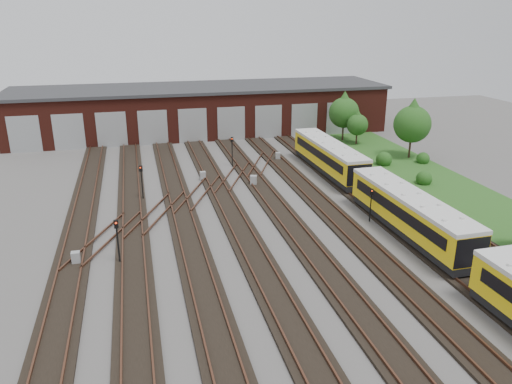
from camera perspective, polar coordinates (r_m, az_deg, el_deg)
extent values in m
plane|color=#4D4A48|center=(34.09, 3.43, -7.66)|extent=(120.00, 120.00, 0.00)
cube|color=black|center=(33.13, -20.76, -9.71)|extent=(2.40, 70.00, 0.18)
cube|color=#563322|center=(33.16, -22.03, -9.53)|extent=(0.10, 70.00, 0.15)
cube|color=#563322|center=(32.95, -19.54, -9.39)|extent=(0.10, 70.00, 0.15)
cube|color=black|center=(32.79, -13.74, -9.24)|extent=(2.40, 70.00, 0.18)
cube|color=#563322|center=(32.74, -15.03, -9.08)|extent=(0.10, 70.00, 0.15)
cube|color=#563322|center=(32.70, -12.50, -8.89)|extent=(0.10, 70.00, 0.15)
cube|color=black|center=(32.94, -6.71, -8.63)|extent=(2.40, 70.00, 0.18)
cube|color=#563322|center=(32.80, -7.98, -8.50)|extent=(0.10, 70.00, 0.15)
cube|color=#563322|center=(32.94, -5.47, -8.26)|extent=(0.10, 70.00, 0.15)
cube|color=black|center=(33.56, 0.14, -7.91)|extent=(2.40, 70.00, 0.18)
cube|color=#563322|center=(33.34, -1.07, -7.80)|extent=(0.10, 70.00, 0.15)
cube|color=#563322|center=(33.65, 1.33, -7.53)|extent=(0.10, 70.00, 0.15)
cube|color=black|center=(34.64, 6.62, -7.13)|extent=(2.40, 70.00, 0.18)
cube|color=#563322|center=(34.34, 5.50, -7.03)|extent=(0.10, 70.00, 0.15)
cube|color=#563322|center=(34.81, 7.74, -6.74)|extent=(0.10, 70.00, 0.15)
cube|color=black|center=(36.14, 12.62, -6.32)|extent=(2.40, 70.00, 0.18)
cube|color=#563322|center=(35.77, 11.60, -6.22)|extent=(0.10, 70.00, 0.15)
cube|color=#563322|center=(36.38, 13.66, -5.94)|extent=(0.10, 70.00, 0.15)
cube|color=black|center=(37.99, 18.07, -5.52)|extent=(2.40, 70.00, 0.18)
cube|color=#563322|center=(37.57, 17.15, -5.43)|extent=(0.10, 70.00, 0.15)
cube|color=#563322|center=(38.30, 19.01, -5.15)|extent=(0.10, 70.00, 0.15)
cube|color=black|center=(40.17, 22.96, -4.76)|extent=(2.40, 70.00, 0.18)
cube|color=#563322|center=(39.69, 22.15, -4.67)|extent=(0.10, 70.00, 0.15)
cube|color=#563322|center=(40.52, 23.81, -4.41)|extent=(0.10, 70.00, 0.15)
cube|color=#563322|center=(41.81, -11.24, -2.31)|extent=(5.40, 9.62, 0.15)
cube|color=#563322|center=(45.83, -6.54, -0.07)|extent=(5.40, 9.62, 0.15)
cube|color=#563322|center=(50.17, -2.63, 1.79)|extent=(5.40, 9.62, 0.15)
cube|color=#563322|center=(38.20, -16.91, -4.98)|extent=(5.40, 9.62, 0.15)
cube|color=#563322|center=(54.75, 0.66, 3.35)|extent=(5.40, 9.62, 0.15)
cube|color=#4F1B13|center=(70.62, -6.24, 9.24)|extent=(50.00, 12.00, 6.00)
cube|color=#313134|center=(70.12, -6.33, 11.77)|extent=(51.00, 12.50, 0.40)
cube|color=#979A9C|center=(65.52, -24.95, 6.00)|extent=(3.60, 0.12, 4.40)
cube|color=#979A9C|center=(64.73, -20.60, 6.43)|extent=(3.60, 0.12, 4.40)
cube|color=#979A9C|center=(64.32, -16.16, 6.83)|extent=(3.60, 0.12, 4.40)
cube|color=#979A9C|center=(64.30, -11.69, 7.20)|extent=(3.60, 0.12, 4.40)
cube|color=#979A9C|center=(64.67, -7.23, 7.52)|extent=(3.60, 0.12, 4.40)
cube|color=#979A9C|center=(65.41, -2.85, 7.79)|extent=(3.60, 0.12, 4.40)
cube|color=#979A9C|center=(66.53, 1.42, 8.01)|extent=(3.60, 0.12, 4.40)
cube|color=#979A9C|center=(67.99, 5.53, 8.17)|extent=(3.60, 0.12, 4.40)
cube|color=#979A9C|center=(69.79, 9.46, 8.30)|extent=(3.60, 0.12, 4.40)
cube|color=#204D19|center=(50.50, 20.96, 0.31)|extent=(8.00, 55.00, 0.05)
cube|color=black|center=(38.98, 16.98, -3.91)|extent=(2.42, 14.13, 0.56)
cube|color=#EDAC0C|center=(38.49, 17.17, -2.11)|extent=(2.70, 14.13, 2.07)
cube|color=silver|center=(38.09, 17.35, -0.47)|extent=(2.79, 14.14, 0.28)
cube|color=black|center=(37.78, 15.61, -1.98)|extent=(0.28, 12.40, 0.80)
cube|color=black|center=(39.06, 18.76, -1.60)|extent=(0.28, 12.40, 0.80)
cube|color=black|center=(52.43, 8.26, 2.81)|extent=(2.42, 14.13, 0.56)
cube|color=#EDAC0C|center=(52.06, 8.33, 4.19)|extent=(2.70, 14.13, 2.07)
cube|color=silver|center=(51.77, 8.39, 5.44)|extent=(2.79, 14.14, 0.28)
cube|color=black|center=(51.54, 7.07, 4.36)|extent=(0.28, 12.40, 0.80)
cube|color=black|center=(52.49, 9.59, 4.52)|extent=(0.28, 12.40, 0.80)
cylinder|color=black|center=(34.06, -15.46, -5.99)|extent=(0.11, 0.11, 2.59)
cube|color=black|center=(33.43, -15.71, -3.55)|extent=(0.29, 0.19, 0.56)
sphere|color=red|center=(33.28, -15.73, -3.44)|extent=(0.13, 0.13, 0.13)
cylinder|color=black|center=(45.09, -12.87, 0.68)|extent=(0.10, 0.10, 2.68)
cube|color=black|center=(44.61, -13.03, 2.62)|extent=(0.30, 0.25, 0.52)
sphere|color=red|center=(44.48, -13.03, 2.71)|extent=(0.13, 0.13, 0.13)
cylinder|color=black|center=(53.99, -2.74, 4.32)|extent=(0.11, 0.11, 2.74)
cube|color=black|center=(53.58, -2.77, 6.01)|extent=(0.28, 0.18, 0.53)
sphere|color=red|center=(53.46, -2.75, 6.09)|extent=(0.13, 0.13, 0.13)
cylinder|color=black|center=(40.54, 12.94, -1.80)|extent=(0.09, 0.09, 2.29)
cube|color=black|center=(40.07, 13.09, 0.04)|extent=(0.26, 0.21, 0.46)
sphere|color=red|center=(39.96, 13.16, 0.12)|extent=(0.11, 0.11, 0.11)
cube|color=#939697|center=(35.18, -19.88, -7.15)|extent=(0.56, 0.47, 0.92)
cube|color=#939697|center=(49.92, -6.09, 1.84)|extent=(0.56, 0.47, 0.89)
cube|color=#939697|center=(48.00, -0.29, 1.30)|extent=(0.73, 0.67, 1.02)
cube|color=#939697|center=(56.68, 2.51, 4.10)|extent=(0.61, 0.54, 0.88)
cube|color=#939697|center=(55.00, 10.48, 3.42)|extent=(0.83, 0.77, 1.11)
cylinder|color=#352218|center=(66.53, 9.89, 6.66)|extent=(0.23, 0.23, 2.00)
sphere|color=#1B4212|center=(65.99, 10.02, 8.92)|extent=(3.89, 3.89, 3.89)
cone|color=#1B4212|center=(65.76, 10.09, 10.11)|extent=(3.33, 3.33, 2.78)
cylinder|color=#352218|center=(64.91, 11.40, 5.96)|extent=(0.21, 0.21, 1.38)
sphere|color=#1B4212|center=(64.51, 11.51, 7.54)|extent=(2.68, 2.68, 2.68)
cone|color=#1B4212|center=(64.32, 11.57, 8.37)|extent=(2.29, 2.29, 1.91)
cylinder|color=#352218|center=(60.03, 17.15, 4.74)|extent=(0.22, 0.22, 2.14)
sphere|color=#1B4212|center=(59.40, 17.43, 7.40)|extent=(4.16, 4.16, 4.16)
cone|color=#1B4212|center=(59.13, 17.57, 8.80)|extent=(3.57, 3.57, 2.97)
sphere|color=#1B4212|center=(51.11, 18.68, 1.70)|extent=(1.54, 1.54, 1.54)
sphere|color=#1B4212|center=(56.40, 14.43, 3.86)|extent=(1.74, 1.74, 1.74)
sphere|color=#1B4212|center=(58.40, 18.57, 3.83)|extent=(1.44, 1.44, 1.44)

